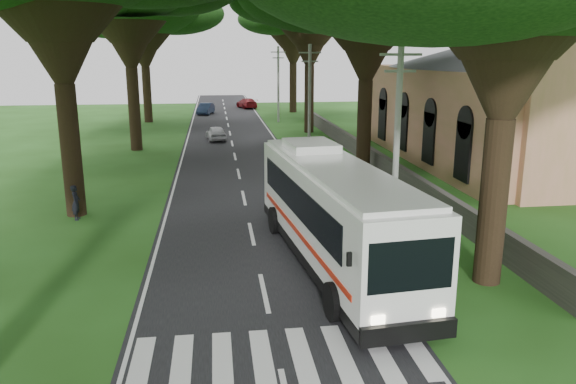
{
  "coord_description": "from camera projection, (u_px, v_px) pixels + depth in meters",
  "views": [
    {
      "loc": [
        -1.41,
        -14.56,
        7.53
      ],
      "look_at": [
        1.35,
        6.41,
        2.2
      ],
      "focal_mm": 35.0,
      "sensor_mm": 36.0,
      "label": 1
    }
  ],
  "objects": [
    {
      "name": "ground",
      "position": [
        270.0,
        322.0,
        16.02
      ],
      "size": [
        140.0,
        140.0,
        0.0
      ],
      "primitive_type": "plane",
      "color": "#234D16",
      "rests_on": "ground"
    },
    {
      "name": "property_wall",
      "position": [
        362.0,
        151.0,
        40.08
      ],
      "size": [
        0.35,
        50.0,
        1.2
      ],
      "primitive_type": "cube",
      "color": "#383533",
      "rests_on": "ground"
    },
    {
      "name": "church",
      "position": [
        501.0,
        91.0,
        37.79
      ],
      "size": [
        14.0,
        24.0,
        11.6
      ],
      "color": "tan",
      "rests_on": "ground"
    },
    {
      "name": "pole_far",
      "position": [
        278.0,
        83.0,
        59.91
      ],
      "size": [
        1.6,
        0.24,
        8.0
      ],
      "color": "gray",
      "rests_on": "ground"
    },
    {
      "name": "pole_mid",
      "position": [
        310.0,
        98.0,
        40.69
      ],
      "size": [
        1.6,
        0.24,
        8.0
      ],
      "color": "gray",
      "rests_on": "ground"
    },
    {
      "name": "tree_l_far",
      "position": [
        142.0,
        8.0,
        58.19
      ],
      "size": [
        14.25,
        14.25,
        15.0
      ],
      "color": "black",
      "rests_on": "ground"
    },
    {
      "name": "tree_r_far",
      "position": [
        293.0,
        12.0,
        67.97
      ],
      "size": [
        12.43,
        12.43,
        14.95
      ],
      "color": "black",
      "rests_on": "ground"
    },
    {
      "name": "distant_car_c",
      "position": [
        247.0,
        103.0,
        75.49
      ],
      "size": [
        2.95,
        4.88,
        1.32
      ],
      "primitive_type": "imported",
      "rotation": [
        0.0,
        0.0,
        3.4
      ],
      "color": "maroon",
      "rests_on": "road"
    },
    {
      "name": "pedestrian",
      "position": [
        76.0,
        202.0,
        25.61
      ],
      "size": [
        0.4,
        0.6,
        1.61
      ],
      "primitive_type": "imported",
      "rotation": [
        0.0,
        0.0,
        1.6
      ],
      "color": "black",
      "rests_on": "ground"
    },
    {
      "name": "distant_car_b",
      "position": [
        206.0,
        109.0,
        68.21
      ],
      "size": [
        2.26,
        4.26,
        1.33
      ],
      "primitive_type": "imported",
      "rotation": [
        0.0,
        0.0,
        -0.22
      ],
      "color": "navy",
      "rests_on": "road"
    },
    {
      "name": "pole_near",
      "position": [
        397.0,
        141.0,
        21.46
      ],
      "size": [
        1.6,
        0.24,
        8.0
      ],
      "color": "gray",
      "rests_on": "ground"
    },
    {
      "name": "road",
      "position": [
        235.0,
        159.0,
        40.05
      ],
      "size": [
        8.0,
        120.0,
        0.04
      ],
      "primitive_type": "cube",
      "color": "black",
      "rests_on": "ground"
    },
    {
      "name": "coach_bus",
      "position": [
        333.0,
        211.0,
        19.97
      ],
      "size": [
        3.9,
        12.75,
        3.7
      ],
      "rotation": [
        0.0,
        0.0,
        0.1
      ],
      "color": "white",
      "rests_on": "ground"
    },
    {
      "name": "crosswalk",
      "position": [
        278.0,
        359.0,
        14.1
      ],
      "size": [
        8.0,
        3.0,
        0.01
      ],
      "primitive_type": "cube",
      "color": "silver",
      "rests_on": "ground"
    },
    {
      "name": "distant_car_a",
      "position": [
        216.0,
        133.0,
        48.36
      ],
      "size": [
        1.91,
        3.81,
        1.25
      ],
      "primitive_type": "imported",
      "rotation": [
        0.0,
        0.0,
        3.27
      ],
      "color": "#B5B5BA",
      "rests_on": "road"
    }
  ]
}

